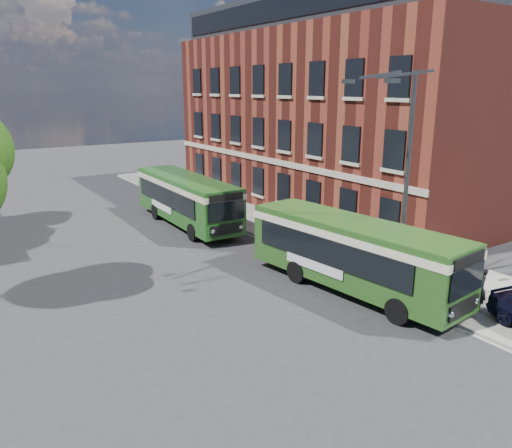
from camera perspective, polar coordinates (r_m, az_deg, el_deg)
ground at (r=20.72m, az=2.02°, el=-8.36°), size 120.00×120.00×0.00m
pavement at (r=30.70m, az=4.13°, el=-0.28°), size 6.00×48.00×0.15m
kerb_line at (r=29.04m, az=-0.68°, el=-1.30°), size 0.12×48.00×0.01m
brick_office at (r=37.15m, az=9.35°, el=13.07°), size 12.10×26.00×14.20m
street_lamp at (r=21.07m, az=16.23°, el=5.07°), size 2.96×2.38×9.00m
bus_stop_sign at (r=21.18m, az=21.42°, el=-4.55°), size 0.35×0.08×2.52m
bus_front at (r=21.15m, az=11.07°, el=-2.85°), size 3.70×10.20×3.02m
bus_rear at (r=31.17m, az=-7.94°, el=3.18°), size 2.82×10.53×3.02m
pedestrian_a at (r=20.76m, az=24.30°, el=-6.81°), size 0.73×0.69×1.67m
pedestrian_b at (r=21.65m, az=22.48°, el=-5.54°), size 1.03×0.91×1.79m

